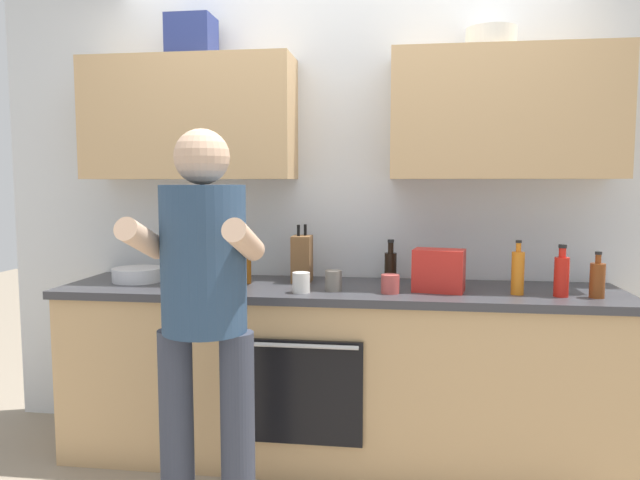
# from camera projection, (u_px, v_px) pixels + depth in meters

# --- Properties ---
(ground_plane) EXTENTS (12.00, 12.00, 0.00)m
(ground_plane) POSITION_uv_depth(u_px,v_px,m) (337.00, 456.00, 3.12)
(ground_plane) COLOR gray
(back_wall_unit) EXTENTS (4.00, 0.38, 2.50)m
(back_wall_unit) POSITION_uv_depth(u_px,v_px,m) (343.00, 171.00, 3.25)
(back_wall_unit) COLOR silver
(back_wall_unit) RESTS_ON ground
(counter) EXTENTS (2.84, 0.67, 0.90)m
(counter) POSITION_uv_depth(u_px,v_px,m) (337.00, 372.00, 3.08)
(counter) COLOR tan
(counter) RESTS_ON ground
(person_standing) EXTENTS (0.49, 0.45, 1.64)m
(person_standing) POSITION_uv_depth(u_px,v_px,m) (204.00, 298.00, 2.38)
(person_standing) COLOR #383D4C
(person_standing) RESTS_ON ground
(bottle_vinegar) EXTENTS (0.07, 0.07, 0.22)m
(bottle_vinegar) POSITION_uv_depth(u_px,v_px,m) (597.00, 279.00, 2.74)
(bottle_vinegar) COLOR brown
(bottle_vinegar) RESTS_ON counter
(bottle_hotsauce) EXTENTS (0.07, 0.07, 0.25)m
(bottle_hotsauce) POSITION_uv_depth(u_px,v_px,m) (562.00, 275.00, 2.77)
(bottle_hotsauce) COLOR red
(bottle_hotsauce) RESTS_ON counter
(bottle_juice) EXTENTS (0.06, 0.06, 0.26)m
(bottle_juice) POSITION_uv_depth(u_px,v_px,m) (518.00, 272.00, 2.82)
(bottle_juice) COLOR orange
(bottle_juice) RESTS_ON counter
(bottle_syrup) EXTENTS (0.06, 0.06, 0.30)m
(bottle_syrup) POSITION_uv_depth(u_px,v_px,m) (246.00, 260.00, 3.13)
(bottle_syrup) COLOR #8C4C14
(bottle_syrup) RESTS_ON counter
(bottle_soy) EXTENTS (0.06, 0.06, 0.23)m
(bottle_soy) POSITION_uv_depth(u_px,v_px,m) (391.00, 266.00, 3.17)
(bottle_soy) COLOR black
(bottle_soy) RESTS_ON counter
(bottle_soda) EXTENTS (0.06, 0.06, 0.27)m
(bottle_soda) POSITION_uv_depth(u_px,v_px,m) (202.00, 267.00, 2.96)
(bottle_soda) COLOR #198C33
(bottle_soda) RESTS_ON counter
(bottle_wine) EXTENTS (0.07, 0.07, 0.33)m
(bottle_wine) POSITION_uv_depth(u_px,v_px,m) (223.00, 263.00, 2.94)
(bottle_wine) COLOR #471419
(bottle_wine) RESTS_ON counter
(cup_stoneware) EXTENTS (0.08, 0.08, 0.10)m
(cup_stoneware) POSITION_uv_depth(u_px,v_px,m) (334.00, 281.00, 2.92)
(cup_stoneware) COLOR slate
(cup_stoneware) RESTS_ON counter
(cup_ceramic) EXTENTS (0.09, 0.09, 0.09)m
(cup_ceramic) POSITION_uv_depth(u_px,v_px,m) (390.00, 284.00, 2.86)
(cup_ceramic) COLOR #BF4C47
(cup_ceramic) RESTS_ON counter
(cup_coffee) EXTENTS (0.08, 0.08, 0.10)m
(cup_coffee) POSITION_uv_depth(u_px,v_px,m) (301.00, 283.00, 2.87)
(cup_coffee) COLOR white
(cup_coffee) RESTS_ON counter
(mixing_bowl) EXTENTS (0.27, 0.27, 0.07)m
(mixing_bowl) POSITION_uv_depth(u_px,v_px,m) (138.00, 275.00, 3.20)
(mixing_bowl) COLOR silver
(mixing_bowl) RESTS_ON counter
(knife_block) EXTENTS (0.10, 0.14, 0.31)m
(knife_block) POSITION_uv_depth(u_px,v_px,m) (302.00, 259.00, 3.18)
(knife_block) COLOR brown
(knife_block) RESTS_ON counter
(grocery_bag_crisps) EXTENTS (0.27, 0.19, 0.21)m
(grocery_bag_crisps) POSITION_uv_depth(u_px,v_px,m) (439.00, 270.00, 2.90)
(grocery_bag_crisps) COLOR red
(grocery_bag_crisps) RESTS_ON counter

